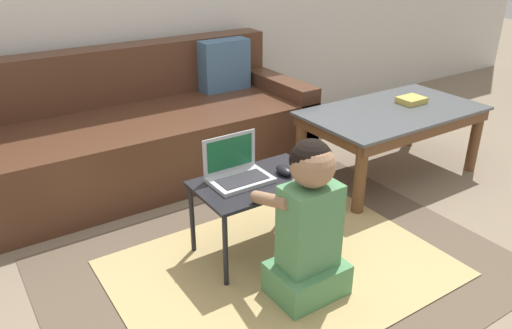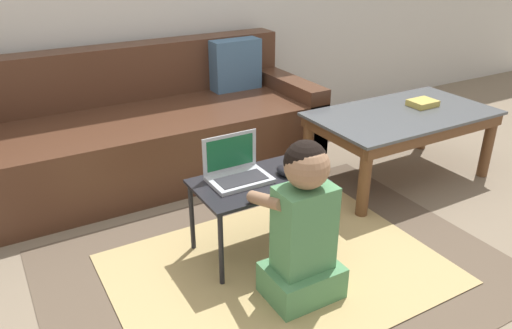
# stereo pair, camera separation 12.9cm
# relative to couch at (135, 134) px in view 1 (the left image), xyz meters

# --- Properties ---
(ground_plane) EXTENTS (16.00, 16.00, 0.00)m
(ground_plane) POSITION_rel_couch_xyz_m (0.22, -1.30, -0.28)
(ground_plane) COLOR #7F705B
(area_rug) EXTENTS (2.13, 1.57, 0.01)m
(area_rug) POSITION_rel_couch_xyz_m (0.18, -1.39, -0.28)
(area_rug) COLOR brown
(area_rug) RESTS_ON ground_plane
(couch) EXTENTS (2.30, 0.91, 0.80)m
(couch) POSITION_rel_couch_xyz_m (0.00, 0.00, 0.00)
(couch) COLOR #4C2D1E
(couch) RESTS_ON ground_plane
(coffee_table) EXTENTS (1.16, 0.65, 0.46)m
(coffee_table) POSITION_rel_couch_xyz_m (1.39, -0.92, 0.11)
(coffee_table) COLOR #4C5156
(coffee_table) RESTS_ON ground_plane
(laptop_desk) EXTENTS (0.61, 0.38, 0.40)m
(laptop_desk) POSITION_rel_couch_xyz_m (0.18, -1.18, 0.07)
(laptop_desk) COLOR black
(laptop_desk) RESTS_ON ground_plane
(laptop) EXTENTS (0.29, 0.20, 0.21)m
(laptop) POSITION_rel_couch_xyz_m (0.10, -1.13, 0.15)
(laptop) COLOR #B7BCC6
(laptop) RESTS_ON laptop_desk
(computer_mouse) EXTENTS (0.06, 0.11, 0.04)m
(computer_mouse) POSITION_rel_couch_xyz_m (0.32, -1.20, 0.14)
(computer_mouse) COLOR black
(computer_mouse) RESTS_ON laptop_desk
(person_seated) EXTENTS (0.32, 0.38, 0.75)m
(person_seated) POSITION_rel_couch_xyz_m (0.17, -1.58, 0.08)
(person_seated) COLOR #518E5B
(person_seated) RESTS_ON ground_plane
(book_on_table) EXTENTS (0.17, 0.14, 0.04)m
(book_on_table) POSITION_rel_couch_xyz_m (1.59, -0.89, 0.19)
(book_on_table) COLOR tan
(book_on_table) RESTS_ON coffee_table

